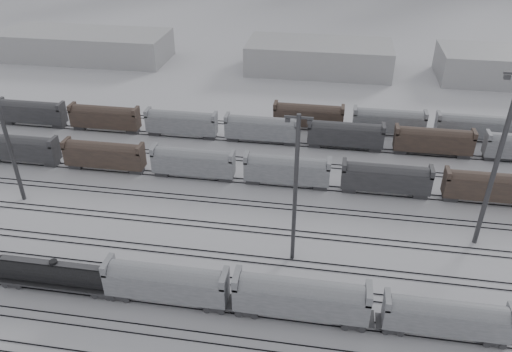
% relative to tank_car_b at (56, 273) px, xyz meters
% --- Properties ---
extents(ground, '(900.00, 900.00, 0.00)m').
position_rel_tank_car_b_xyz_m(ground, '(18.91, -1.00, -2.63)').
color(ground, silver).
rests_on(ground, ground).
extents(tracks, '(220.00, 71.50, 0.16)m').
position_rel_tank_car_b_xyz_m(tracks, '(18.91, 16.50, -2.55)').
color(tracks, black).
rests_on(tracks, ground).
extents(tank_car_b, '(18.41, 3.07, 4.55)m').
position_rel_tank_car_b_xyz_m(tank_car_b, '(0.00, 0.00, 0.00)').
color(tank_car_b, '#27272A').
rests_on(tank_car_b, ground).
extents(hopper_car_a, '(15.80, 3.14, 5.65)m').
position_rel_tank_car_b_xyz_m(hopper_car_a, '(15.04, 0.00, 0.86)').
color(hopper_car_a, '#27272A').
rests_on(hopper_car_a, ground).
extents(hopper_car_b, '(16.52, 3.28, 5.91)m').
position_rel_tank_car_b_xyz_m(hopper_car_b, '(32.01, 0.00, 1.02)').
color(hopper_car_b, '#27272A').
rests_on(hopper_car_b, ground).
extents(hopper_car_c, '(14.50, 2.88, 5.18)m').
position_rel_tank_car_b_xyz_m(hopper_car_c, '(49.02, -0.00, 0.57)').
color(hopper_car_c, '#27272A').
rests_on(hopper_car_c, ground).
extents(light_mast_b, '(4.20, 0.67, 26.27)m').
position_rel_tank_car_b_xyz_m(light_mast_b, '(-16.79, 19.18, 11.30)').
color(light_mast_b, '#3B3B3E').
rests_on(light_mast_b, ground).
extents(light_mast_c, '(3.60, 0.58, 22.50)m').
position_rel_tank_car_b_xyz_m(light_mast_c, '(29.93, 11.29, 9.31)').
color(light_mast_c, '#3B3B3E').
rests_on(light_mast_c, ground).
extents(light_mast_d, '(4.30, 0.69, 26.85)m').
position_rel_tank_car_b_xyz_m(light_mast_d, '(56.65, 19.37, 11.61)').
color(light_mast_d, '#3B3B3E').
rests_on(light_mast_d, ground).
extents(bg_string_near, '(151.00, 3.00, 5.60)m').
position_rel_tank_car_b_xyz_m(bg_string_near, '(26.91, 31.00, 0.17)').
color(bg_string_near, gray).
rests_on(bg_string_near, ground).
extents(bg_string_mid, '(151.00, 3.00, 5.60)m').
position_rel_tank_car_b_xyz_m(bg_string_mid, '(36.91, 47.00, 0.17)').
color(bg_string_mid, '#27272A').
rests_on(bg_string_mid, ground).
extents(bg_string_far, '(66.00, 3.00, 5.60)m').
position_rel_tank_car_b_xyz_m(bg_string_far, '(54.41, 55.00, 0.17)').
color(bg_string_far, '#48372D').
rests_on(bg_string_far, ground).
extents(warehouse_left, '(50.00, 18.00, 8.00)m').
position_rel_tank_car_b_xyz_m(warehouse_left, '(-41.09, 94.00, 1.37)').
color(warehouse_left, '#A5A5A8').
rests_on(warehouse_left, ground).
extents(warehouse_mid, '(40.00, 18.00, 8.00)m').
position_rel_tank_car_b_xyz_m(warehouse_mid, '(28.91, 94.00, 1.37)').
color(warehouse_mid, '#A5A5A8').
rests_on(warehouse_mid, ground).
extents(warehouse_right, '(35.00, 18.00, 8.00)m').
position_rel_tank_car_b_xyz_m(warehouse_right, '(78.91, 94.00, 1.37)').
color(warehouse_right, '#A5A5A8').
rests_on(warehouse_right, ground).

